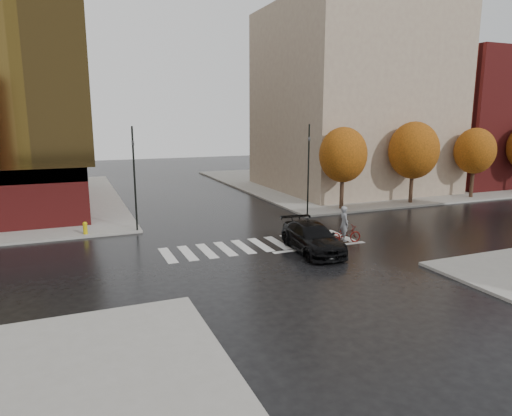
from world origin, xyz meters
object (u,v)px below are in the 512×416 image
(cyclist, at_px, (345,230))
(traffic_light_ne, at_px, (308,165))
(sedan, at_px, (312,238))
(fire_hydrant, at_px, (85,227))
(traffic_light_nw, at_px, (134,173))

(cyclist, height_order, traffic_light_ne, traffic_light_ne)
(sedan, height_order, fire_hydrant, sedan)
(fire_hydrant, bearing_deg, traffic_light_ne, -0.73)
(cyclist, xyz_separation_m, traffic_light_ne, (1.48, 7.30, 3.17))
(cyclist, height_order, fire_hydrant, cyclist)
(sedan, height_order, cyclist, cyclist)
(traffic_light_nw, bearing_deg, sedan, 60.12)
(traffic_light_ne, bearing_deg, sedan, 39.67)
(sedan, relative_size, cyclist, 2.43)
(cyclist, distance_m, traffic_light_ne, 8.10)
(sedan, height_order, traffic_light_nw, traffic_light_nw)
(traffic_light_nw, bearing_deg, fire_hydrant, -79.74)
(sedan, bearing_deg, cyclist, 21.99)
(fire_hydrant, bearing_deg, sedan, -35.53)
(cyclist, height_order, traffic_light_nw, traffic_light_nw)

